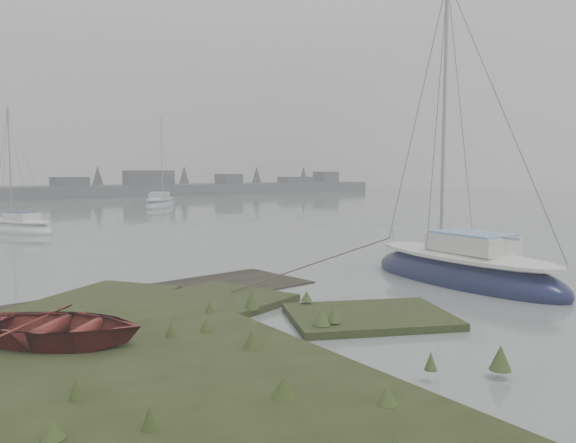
{
  "coord_description": "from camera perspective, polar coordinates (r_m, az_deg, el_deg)",
  "views": [
    {
      "loc": [
        -8.11,
        -9.37,
        3.33
      ],
      "look_at": [
        1.63,
        4.18,
        1.8
      ],
      "focal_mm": 35.0,
      "sensor_mm": 36.0,
      "label": 1
    }
  ],
  "objects": [
    {
      "name": "sailboat_far_b",
      "position": [
        52.01,
        -12.85,
        1.74
      ],
      "size": [
        5.48,
        6.13,
        8.77
      ],
      "rotation": [
        0.0,
        0.0,
        -0.68
      ],
      "color": "#A3A7AD",
      "rests_on": "ground"
    },
    {
      "name": "sailboat_white",
      "position": [
        33.47,
        -25.57,
        -0.6
      ],
      "size": [
        3.51,
        5.39,
        7.25
      ],
      "rotation": [
        0.0,
        0.0,
        0.39
      ],
      "color": "silver",
      "rests_on": "ground"
    },
    {
      "name": "ground",
      "position": [
        40.34,
        -23.98,
        0.05
      ],
      "size": [
        160.0,
        160.0,
        0.0
      ],
      "primitive_type": "plane",
      "color": "slate",
      "rests_on": "ground"
    },
    {
      "name": "far_shoreline",
      "position": [
        79.41,
        -9.59,
        3.37
      ],
      "size": [
        60.0,
        8.0,
        4.15
      ],
      "color": "#4C4F51",
      "rests_on": "ground"
    },
    {
      "name": "dinghy",
      "position": [
        11.0,
        -22.32,
        -9.83
      ],
      "size": [
        3.81,
        3.8,
        0.65
      ],
      "primitive_type": "imported",
      "rotation": [
        0.0,
        0.0,
        0.79
      ],
      "color": "maroon",
      "rests_on": "marsh_bank"
    },
    {
      "name": "sailboat_main",
      "position": [
        17.59,
        17.38,
        -4.92
      ],
      "size": [
        2.71,
        7.03,
        9.73
      ],
      "rotation": [
        0.0,
        0.0,
        -0.07
      ],
      "color": "#101535",
      "rests_on": "ground"
    }
  ]
}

